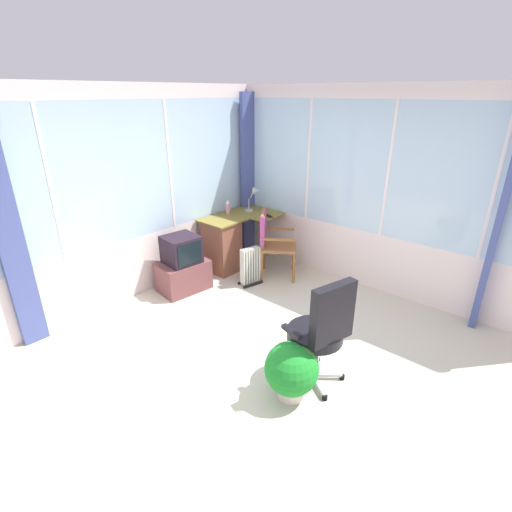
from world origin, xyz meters
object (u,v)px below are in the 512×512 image
object	(u,v)px
spray_bottle	(228,207)
tv_on_stand	(183,267)
space_heater	(252,266)
desk_lamp	(255,195)
office_chair	(322,328)
wooden_armchair	(270,236)
desk	(223,243)
tv_remote	(269,216)
potted_plant	(293,368)

from	to	relation	value
spray_bottle	tv_on_stand	world-z (taller)	spray_bottle
tv_on_stand	space_heater	world-z (taller)	tv_on_stand
desk_lamp	office_chair	bearing A→B (deg)	-127.98
wooden_armchair	space_heater	size ratio (longest dim) A/B	1.80
desk	tv_on_stand	world-z (taller)	desk
tv_remote	potted_plant	distance (m)	2.81
wooden_armchair	tv_on_stand	size ratio (longest dim) A/B	1.25
desk	tv_on_stand	bearing A→B (deg)	-175.92
potted_plant	office_chair	bearing A→B (deg)	-18.60
space_heater	office_chair	bearing A→B (deg)	-122.08
wooden_armchair	space_heater	world-z (taller)	wooden_armchair
desk_lamp	potted_plant	bearing A→B (deg)	-133.08
tv_remote	tv_on_stand	world-z (taller)	tv_remote
spray_bottle	wooden_armchair	bearing A→B (deg)	-88.74
desk_lamp	wooden_armchair	distance (m)	0.81
desk	spray_bottle	bearing A→B (deg)	27.78
desk	potted_plant	size ratio (longest dim) A/B	2.13
office_chair	spray_bottle	bearing A→B (deg)	60.32
desk	desk_lamp	world-z (taller)	desk_lamp
desk_lamp	tv_remote	world-z (taller)	desk_lamp
tv_remote	spray_bottle	distance (m)	0.63
tv_remote	spray_bottle	bearing A→B (deg)	136.83
desk	space_heater	world-z (taller)	desk
space_heater	potted_plant	xyz separation A→B (m)	(-1.39, -1.69, 0.03)
desk_lamp	space_heater	xyz separation A→B (m)	(-0.72, -0.57, -0.75)
wooden_armchair	desk_lamp	bearing A→B (deg)	58.40
spray_bottle	space_heater	distance (m)	1.04
desk	office_chair	distance (m)	2.70
tv_remote	desk_lamp	bearing A→B (deg)	94.21
spray_bottle	tv_on_stand	distance (m)	1.21
desk_lamp	office_chair	xyz separation A→B (m)	(-1.84, -2.35, -0.41)
tv_remote	office_chair	bearing A→B (deg)	-111.37
desk_lamp	office_chair	world-z (taller)	desk_lamp
space_heater	wooden_armchair	bearing A→B (deg)	-3.72
spray_bottle	office_chair	world-z (taller)	office_chair
desk	space_heater	distance (m)	0.65
desk_lamp	spray_bottle	world-z (taller)	desk_lamp
desk	office_chair	xyz separation A→B (m)	(-1.19, -2.41, 0.19)
desk	potted_plant	world-z (taller)	desk
desk	potted_plant	bearing A→B (deg)	-122.36
desk	space_heater	bearing A→B (deg)	-96.95
desk	desk_lamp	size ratio (longest dim) A/B	3.08
tv_on_stand	office_chair	bearing A→B (deg)	-99.33
desk_lamp	spray_bottle	xyz separation A→B (m)	(-0.38, 0.20, -0.14)
tv_remote	wooden_armchair	world-z (taller)	wooden_armchair
tv_on_stand	potted_plant	bearing A→B (deg)	-106.34
tv_remote	tv_on_stand	bearing A→B (deg)	-175.25
wooden_armchair	potted_plant	distance (m)	2.43
office_chair	potted_plant	distance (m)	0.42
desk	office_chair	size ratio (longest dim) A/B	1.07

